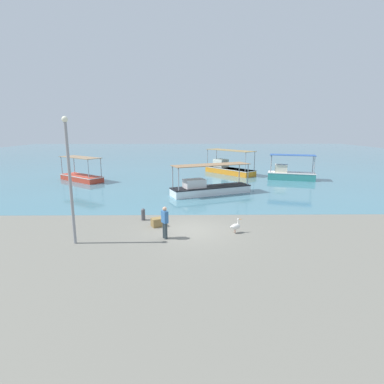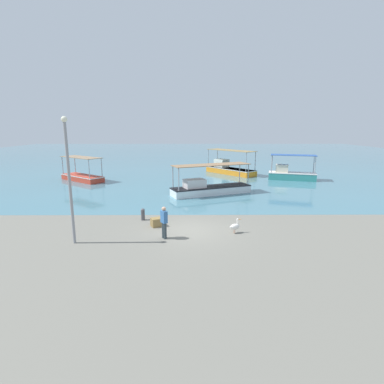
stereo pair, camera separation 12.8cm
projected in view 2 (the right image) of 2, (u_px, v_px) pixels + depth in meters
name	position (u px, v px, depth m)	size (l,w,h in m)	color
ground	(190.00, 230.00, 16.66)	(120.00, 120.00, 0.00)	slate
harbor_water	(190.00, 155.00, 63.60)	(110.00, 90.00, 0.00)	teal
fishing_boat_center	(209.00, 188.00, 25.57)	(7.10, 4.22, 2.56)	white
fishing_boat_far_left	(229.00, 168.00, 37.20)	(5.81, 6.59, 2.93)	orange
fishing_boat_near_right	(291.00, 174.00, 32.84)	(5.25, 3.13, 2.73)	teal
fishing_boat_far_right	(82.00, 176.00, 32.22)	(5.46, 4.83, 2.56)	#C63D2A
pelican	(235.00, 226.00, 16.15)	(0.76, 0.49, 0.80)	#E0997A
lamp_post	(69.00, 175.00, 14.11)	(0.28, 0.28, 6.11)	gray
mooring_bollard	(143.00, 214.00, 18.45)	(0.25, 0.25, 0.74)	#47474C
fisherman_standing	(164.00, 222.00, 15.25)	(0.40, 0.46, 1.69)	#2F3B40
cargo_crate	(157.00, 222.00, 17.30)	(0.65, 0.52, 0.49)	olive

